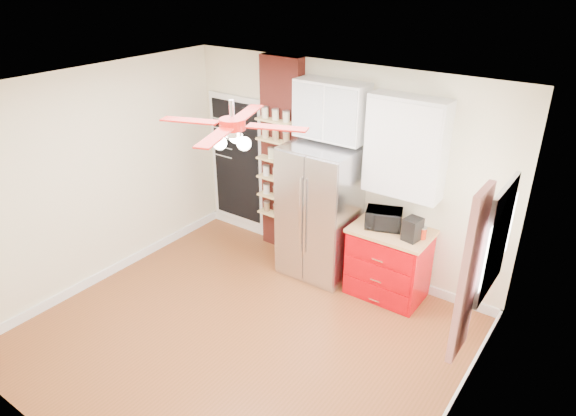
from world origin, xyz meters
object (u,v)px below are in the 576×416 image
Objects in this scene: ceiling_fan at (232,125)px; toaster_oven at (384,219)px; coffee_maker at (412,229)px; canister_left at (413,235)px; pantry_jar_oats at (271,153)px; red_cabinet at (388,262)px; fridge at (320,212)px.

ceiling_fan is 2.33m from toaster_oven.
toaster_oven is at bearing 178.48° from coffee_maker.
canister_left is (0.41, -0.09, -0.05)m from toaster_oven.
pantry_jar_oats is at bearing -175.12° from coffee_maker.
pantry_jar_oats is (-1.85, 0.10, 0.99)m from red_cabinet.
canister_left is 2.20m from pantry_jar_oats.
fridge is 1.86× the size of red_cabinet.
red_cabinet is at bearing 161.95° from canister_left.
pantry_jar_oats is at bearing 170.27° from fridge.
coffee_maker reaches higher than red_cabinet.
fridge is at bearing -177.05° from red_cabinet.
fridge is 12.66× the size of pantry_jar_oats.
fridge is 1.27m from canister_left.
red_cabinet is at bearing -18.10° from toaster_oven.
red_cabinet is 2.75m from ceiling_fan.
pantry_jar_oats is (-0.93, 1.78, -0.98)m from ceiling_fan.
fridge reaches higher than red_cabinet.
canister_left is at bearing -18.05° from red_cabinet.
toaster_oven is (-0.11, -0.01, 0.56)m from red_cabinet.
red_cabinet is (0.97, 0.05, -0.42)m from fridge.
coffee_maker is 2.17m from pantry_jar_oats.
coffee_maker is (1.25, -0.03, 0.16)m from fridge.
toaster_oven is at bearing 167.36° from canister_left.
ceiling_fan is (0.05, -1.63, 1.55)m from fridge.
fridge is at bearing -9.73° from pantry_jar_oats.
ceiling_fan is at bearing -127.55° from canister_left.
red_cabinet is 0.65m from coffee_maker.
ceiling_fan is at bearing -62.50° from pantry_jar_oats.
ceiling_fan reaches higher than coffee_maker.
toaster_oven reaches higher than red_cabinet.
ceiling_fan is 10.14× the size of canister_left.
red_cabinet is at bearing -3.11° from pantry_jar_oats.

